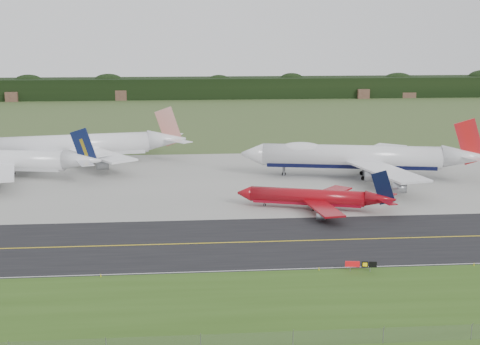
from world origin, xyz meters
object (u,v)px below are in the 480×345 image
at_px(jet_ba_747, 360,157).
at_px(taxiway_sign, 361,264).
at_px(jet_star_tail, 84,145).
at_px(jet_navy_gold, 5,161).
at_px(jet_red_737, 316,198).

xyz_separation_m(jet_ba_747, taxiway_sign, (-18.84, -72.34, -4.57)).
relative_size(jet_ba_747, taxiway_sign, 12.74).
bearing_deg(jet_star_tail, jet_navy_gold, -136.07).
relative_size(jet_star_tail, taxiway_sign, 11.95).
relative_size(jet_red_737, jet_navy_gold, 0.64).
height_order(jet_navy_gold, taxiway_sign, jet_navy_gold).
distance_m(jet_ba_747, jet_red_737, 36.99).
bearing_deg(taxiway_sign, jet_navy_gold, 134.41).
height_order(jet_ba_747, jet_star_tail, jet_ba_747).
bearing_deg(taxiway_sign, jet_red_737, 89.68).
relative_size(jet_ba_747, jet_navy_gold, 1.22).
bearing_deg(jet_navy_gold, jet_star_tail, 43.93).
xyz_separation_m(jet_red_737, jet_navy_gold, (-79.48, 40.35, 2.02)).
relative_size(jet_navy_gold, taxiway_sign, 10.45).
distance_m(jet_ba_747, taxiway_sign, 74.90).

